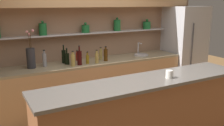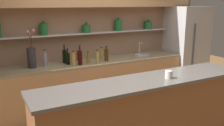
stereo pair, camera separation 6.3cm
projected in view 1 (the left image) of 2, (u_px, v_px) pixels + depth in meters
The scene contains 17 objects.
back_wall_unit at pixel (85, 25), 4.64m from camera, with size 5.20×0.44×2.60m.
back_counter_unit at pixel (90, 86), 4.62m from camera, with size 3.71×0.62×0.92m.
island_counter at pixel (145, 117), 3.24m from camera, with size 2.89×0.61×1.02m.
refrigerator at pixel (184, 50), 5.54m from camera, with size 0.78×0.73×1.88m.
flower_vase at pixel (31, 57), 4.03m from camera, with size 0.15×0.14×0.63m.
sink_fixture at pixel (141, 54), 5.05m from camera, with size 0.29×0.29×0.25m.
bottle_wine_0 at pixel (80, 58), 4.24m from camera, with size 0.08×0.08×0.34m.
bottle_spirit_1 at pixel (106, 55), 4.53m from camera, with size 0.07×0.07×0.28m.
bottle_sauce_2 at pixel (77, 56), 4.57m from camera, with size 0.05×0.05×0.19m.
bottle_oil_3 at pixel (87, 59), 4.34m from camera, with size 0.05×0.05×0.21m.
bottle_spirit_4 at pixel (45, 59), 4.15m from camera, with size 0.07×0.07×0.28m.
bottle_spirit_5 at pixel (73, 60), 4.17m from camera, with size 0.07×0.07×0.26m.
bottle_spirit_6 at pixel (101, 54), 4.66m from camera, with size 0.06×0.06×0.23m.
bottle_wine_7 at pixel (64, 56), 4.37m from camera, with size 0.07×0.07×0.33m.
bottle_spirit_8 at pixel (97, 58), 4.37m from camera, with size 0.06×0.06×0.24m.
bottle_wine_9 at pixel (67, 58), 4.29m from camera, with size 0.08×0.08×0.29m.
coffee_mug at pixel (169, 74), 3.17m from camera, with size 0.11×0.09×0.10m.
Camera 1 is at (-1.82, -2.81, 1.96)m, focal length 40.00 mm.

